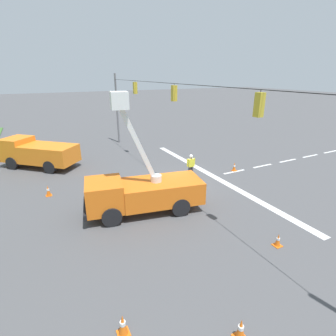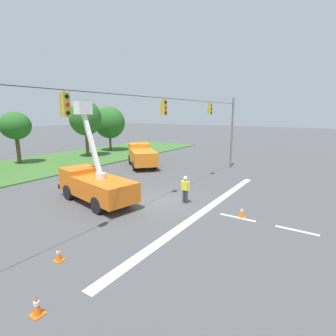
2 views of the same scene
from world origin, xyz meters
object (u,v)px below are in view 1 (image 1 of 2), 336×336
at_px(traffic_cone_foreground_left, 48,191).
at_px(traffic_cone_foreground_right, 123,325).
at_px(traffic_cone_mid_right, 241,329).
at_px(traffic_cone_lane_edge_a, 234,167).
at_px(utility_truck_bucket_lift, 142,190).
at_px(road_worker, 191,165).
at_px(traffic_cone_mid_left, 278,240).
at_px(utility_truck_support_near, 38,152).

relative_size(traffic_cone_foreground_left, traffic_cone_foreground_right, 0.98).
distance_m(traffic_cone_mid_right, traffic_cone_lane_edge_a, 14.14).
distance_m(utility_truck_bucket_lift, road_worker, 5.84).
bearing_deg(traffic_cone_foreground_right, traffic_cone_lane_edge_a, -52.57).
height_order(utility_truck_bucket_lift, traffic_cone_mid_left, utility_truck_bucket_lift).
bearing_deg(traffic_cone_foreground_left, traffic_cone_foreground_right, -173.50).
distance_m(traffic_cone_foreground_right, traffic_cone_mid_right, 3.39).
relative_size(road_worker, traffic_cone_mid_left, 2.91).
relative_size(road_worker, traffic_cone_foreground_right, 2.45).
bearing_deg(traffic_cone_mid_right, traffic_cone_lane_edge_a, -39.86).
relative_size(utility_truck_bucket_lift, road_worker, 3.75).
height_order(road_worker, traffic_cone_mid_right, road_worker).
xyz_separation_m(traffic_cone_foreground_left, traffic_cone_mid_right, (-12.65, -4.21, -0.00)).
relative_size(traffic_cone_foreground_left, traffic_cone_mid_left, 1.16).
bearing_deg(traffic_cone_foreground_left, utility_truck_support_near, 2.04).
bearing_deg(utility_truck_bucket_lift, traffic_cone_mid_right, 178.12).
bearing_deg(traffic_cone_mid_left, traffic_cone_mid_right, 120.01).
height_order(utility_truck_support_near, traffic_cone_mid_right, utility_truck_support_near).
xyz_separation_m(traffic_cone_mid_left, traffic_cone_mid_right, (-2.55, 4.42, 0.05)).
distance_m(traffic_cone_mid_left, traffic_cone_mid_right, 5.11).
relative_size(utility_truck_bucket_lift, traffic_cone_lane_edge_a, 9.65).
bearing_deg(utility_truck_support_near, road_worker, -128.25).
bearing_deg(traffic_cone_lane_edge_a, traffic_cone_foreground_left, 82.28).
bearing_deg(road_worker, traffic_cone_lane_edge_a, -94.92).
distance_m(utility_truck_bucket_lift, traffic_cone_mid_right, 8.21).
bearing_deg(traffic_cone_lane_edge_a, utility_truck_bucket_lift, 107.06).
bearing_deg(utility_truck_support_near, traffic_cone_foreground_left, -177.96).
bearing_deg(road_worker, traffic_cone_mid_left, 174.48).
bearing_deg(traffic_cone_lane_edge_a, traffic_cone_foreground_right, 127.43).
distance_m(road_worker, traffic_cone_lane_edge_a, 3.88).
relative_size(utility_truck_bucket_lift, traffic_cone_foreground_left, 9.39).
bearing_deg(utility_truck_support_near, traffic_cone_lane_edge_a, -120.55).
bearing_deg(road_worker, utility_truck_bucket_lift, 121.25).
xyz_separation_m(road_worker, traffic_cone_foreground_right, (-9.52, 8.21, -0.64)).
bearing_deg(traffic_cone_mid_left, utility_truck_support_near, 28.56).
xyz_separation_m(utility_truck_support_near, traffic_cone_foreground_right, (-17.16, -1.47, -0.87)).
relative_size(utility_truck_support_near, traffic_cone_lane_edge_a, 8.85).
distance_m(utility_truck_support_near, traffic_cone_lane_edge_a, 15.69).
xyz_separation_m(utility_truck_support_near, traffic_cone_lane_edge_a, (-7.96, -13.49, -0.89)).
height_order(traffic_cone_foreground_left, traffic_cone_foreground_right, traffic_cone_foreground_right).
xyz_separation_m(utility_truck_support_near, traffic_cone_mid_right, (-18.81, -4.43, -0.88)).
xyz_separation_m(road_worker, traffic_cone_foreground_left, (1.47, 9.46, -0.65)).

